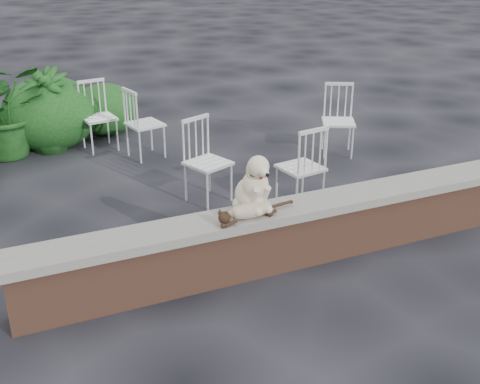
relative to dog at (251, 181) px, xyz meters
name	(u,v)px	position (x,y,z in m)	size (l,w,h in m)	color
ground	(342,250)	(0.92, -0.07, -0.85)	(60.00, 60.00, 0.00)	black
brick_wall	(343,227)	(0.92, -0.07, -0.60)	(6.00, 0.30, 0.50)	brown
capstone	(346,199)	(0.92, -0.07, -0.31)	(6.20, 0.40, 0.08)	slate
dog	(251,181)	(0.00, 0.00, 0.00)	(0.35, 0.46, 0.54)	beige
cat	(250,209)	(-0.08, -0.15, -0.19)	(0.90, 0.22, 0.15)	tan
chair_c	(301,166)	(1.04, 0.97, -0.38)	(0.56, 0.56, 0.94)	white
chair_e	(145,123)	(-0.07, 3.17, -0.38)	(0.56, 0.56, 0.94)	white
chair_d	(339,121)	(2.31, 2.22, -0.38)	(0.56, 0.56, 0.94)	white
chair_a	(208,162)	(0.17, 1.50, -0.38)	(0.56, 0.56, 0.94)	white
chair_b	(98,116)	(-0.57, 3.71, -0.38)	(0.56, 0.56, 0.94)	white
potted_plant_a	(6,110)	(-1.71, 3.95, -0.22)	(1.12, 0.97, 1.25)	#173F12
potted_plant_b	(47,110)	(-1.21, 3.95, -0.28)	(0.63, 0.63, 1.13)	#173F12
shrubbery	(24,125)	(-1.52, 3.87, -0.42)	(3.33, 2.21, 1.03)	#173F12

